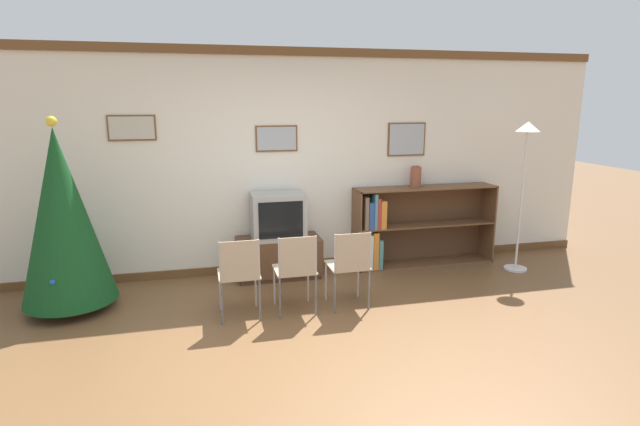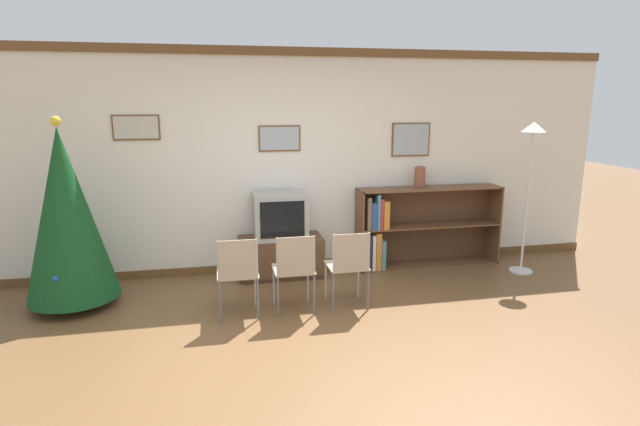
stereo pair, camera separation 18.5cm
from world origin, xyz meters
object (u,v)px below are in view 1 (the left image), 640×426
at_px(standing_lamp, 525,158).
at_px(folding_chair_center, 296,268).
at_px(bookshelf, 403,227).
at_px(folding_chair_left, 239,273).
at_px(television, 278,216).
at_px(tv_console, 279,257).
at_px(folding_chair_right, 350,264).
at_px(christmas_tree, 63,217).
at_px(vase, 416,176).

bearing_deg(standing_lamp, folding_chair_center, -167.76).
distance_m(bookshelf, standing_lamp, 1.70).
xyz_separation_m(folding_chair_left, folding_chair_center, (0.56, 0.00, 0.00)).
bearing_deg(television, tv_console, 90.00).
bearing_deg(television, folding_chair_right, -63.14).
relative_size(christmas_tree, standing_lamp, 1.05).
relative_size(folding_chair_left, standing_lamp, 0.44).
bearing_deg(tv_console, bookshelf, 2.55).
height_order(television, folding_chair_left, television).
xyz_separation_m(television, folding_chair_center, (-0.00, -1.10, -0.29)).
bearing_deg(folding_chair_center, vase, 33.93).
bearing_deg(vase, folding_chair_right, -135.74).
xyz_separation_m(folding_chair_right, standing_lamp, (2.40, 0.64, 0.95)).
relative_size(christmas_tree, folding_chair_left, 2.38).
distance_m(bookshelf, vase, 0.68).
height_order(christmas_tree, folding_chair_right, christmas_tree).
xyz_separation_m(television, standing_lamp, (2.95, -0.46, 0.66)).
relative_size(tv_console, vase, 3.77).
distance_m(tv_console, television, 0.51).
distance_m(christmas_tree, folding_chair_center, 2.36).
bearing_deg(television, standing_lamp, -8.78).
distance_m(television, vase, 1.84).
xyz_separation_m(tv_console, standing_lamp, (2.95, -0.46, 1.18)).
bearing_deg(folding_chair_center, bookshelf, 35.77).
distance_m(folding_chair_center, folding_chair_right, 0.56).
bearing_deg(bookshelf, television, -177.35).
distance_m(tv_console, folding_chair_right, 1.25).
height_order(tv_console, vase, vase).
relative_size(christmas_tree, folding_chair_right, 2.38).
height_order(television, bookshelf, television).
bearing_deg(folding_chair_right, bookshelf, 47.57).
height_order(television, vase, vase).
relative_size(folding_chair_right, bookshelf, 0.44).
bearing_deg(standing_lamp, tv_console, 171.17).
xyz_separation_m(folding_chair_left, vase, (2.35, 1.21, 0.68)).
relative_size(folding_chair_center, vase, 3.09).
distance_m(folding_chair_right, standing_lamp, 2.66).
height_order(bookshelf, vase, vase).
xyz_separation_m(vase, standing_lamp, (1.16, -0.57, 0.27)).
bearing_deg(christmas_tree, folding_chair_center, -16.38).
xyz_separation_m(christmas_tree, standing_lamp, (5.16, -0.01, 0.45)).
bearing_deg(television, folding_chair_left, -116.86).
height_order(television, standing_lamp, standing_lamp).
relative_size(tv_console, television, 1.60).
bearing_deg(bookshelf, folding_chair_left, -151.76).
xyz_separation_m(television, folding_chair_left, (-0.56, -1.10, -0.29)).
xyz_separation_m(television, bookshelf, (1.63, 0.08, -0.26)).
bearing_deg(vase, standing_lamp, -26.10).
distance_m(folding_chair_right, vase, 1.86).
relative_size(christmas_tree, television, 3.13).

